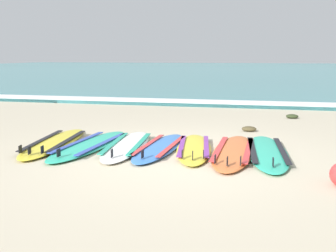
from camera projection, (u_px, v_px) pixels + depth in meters
name	position (u px, v px, depth m)	size (l,w,h in m)	color
ground_plane	(178.00, 158.00, 5.83)	(80.00, 80.00, 0.00)	#C1B599
sea	(250.00, 69.00, 40.18)	(80.00, 60.00, 0.10)	teal
wave_foam_strip	(221.00, 104.00, 11.88)	(80.00, 1.04, 0.11)	white
surfboard_0	(55.00, 142.00, 6.70)	(0.88, 2.46, 0.18)	yellow
surfboard_1	(90.00, 145.00, 6.52)	(0.76, 2.44, 0.18)	#2DB793
surfboard_2	(127.00, 145.00, 6.49)	(0.79, 2.35, 0.18)	white
surfboard_3	(160.00, 147.00, 6.36)	(0.64, 2.17, 0.18)	#3875CC
surfboard_4	(194.00, 148.00, 6.30)	(0.82, 2.17, 0.18)	yellow
surfboard_5	(234.00, 151.00, 6.08)	(0.65, 2.40, 0.18)	orange
surfboard_6	(267.00, 152.00, 6.05)	(0.76, 2.42, 0.18)	#2DB793
seaweed_clump_near_shoreline	(292.00, 116.00, 9.47)	(0.28, 0.23, 0.10)	#2D381E
seaweed_clump_mid_sand	(249.00, 129.00, 7.86)	(0.28, 0.23, 0.10)	#4C4228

